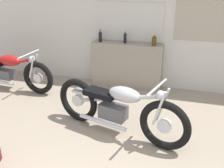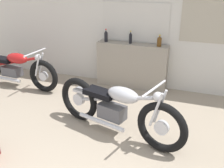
# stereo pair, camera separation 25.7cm
# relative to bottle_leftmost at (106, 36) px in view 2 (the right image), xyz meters

# --- Properties ---
(wall_back) EXTENTS (10.00, 0.07, 2.80)m
(wall_back) POSITION_rel_bottle_leftmost_xyz_m (1.12, 0.20, 0.34)
(wall_back) COLOR silver
(wall_back) RESTS_ON ground_plane
(sill_counter) EXTENTS (1.48, 0.28, 0.94)m
(sill_counter) POSITION_rel_bottle_leftmost_xyz_m (0.57, 0.02, -0.59)
(sill_counter) COLOR gray
(sill_counter) RESTS_ON ground_plane
(bottle_leftmost) EXTENTS (0.07, 0.07, 0.26)m
(bottle_leftmost) POSITION_rel_bottle_leftmost_xyz_m (0.00, 0.00, 0.00)
(bottle_leftmost) COLOR black
(bottle_leftmost) RESTS_ON sill_counter
(bottle_left_center) EXTENTS (0.06, 0.06, 0.26)m
(bottle_left_center) POSITION_rel_bottle_leftmost_xyz_m (0.52, 0.03, -0.00)
(bottle_left_center) COLOR black
(bottle_left_center) RESTS_ON sill_counter
(bottle_center) EXTENTS (0.09, 0.09, 0.23)m
(bottle_center) POSITION_rel_bottle_leftmost_xyz_m (1.12, -0.01, -0.02)
(bottle_center) COLOR #5B3814
(bottle_center) RESTS_ON sill_counter
(motorcycle_red) EXTENTS (2.20, 0.64, 0.83)m
(motorcycle_red) POSITION_rel_bottle_leftmost_xyz_m (-1.80, -0.80, -0.66)
(motorcycle_red) COLOR black
(motorcycle_red) RESTS_ON ground_plane
(motorcycle_silver) EXTENTS (2.16, 0.81, 0.91)m
(motorcycle_silver) POSITION_rel_bottle_leftmost_xyz_m (0.85, -1.80, -0.63)
(motorcycle_silver) COLOR black
(motorcycle_silver) RESTS_ON ground_plane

